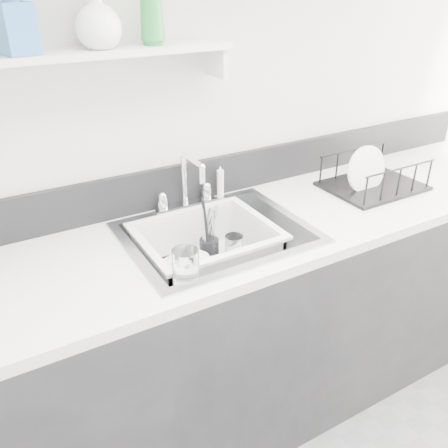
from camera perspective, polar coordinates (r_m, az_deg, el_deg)
counter_run at (r=1.94m, az=-0.76°, el=-13.11°), size 3.20×0.62×0.92m
backsplash at (r=1.88m, az=-5.35°, el=4.83°), size 3.20×0.02×0.16m
sink at (r=1.72m, az=-0.84°, el=-3.75°), size 0.64×0.52×0.20m
faucet at (r=1.84m, az=-4.62°, el=3.72°), size 0.26×0.18×0.23m
side_sprayer at (r=1.91m, az=-0.44°, el=5.08°), size 0.03×0.03×0.14m
wall_shelf at (r=1.57m, az=-17.36°, el=18.65°), size 1.00×0.16×0.12m
wash_tub at (r=1.71m, az=-2.13°, el=-3.32°), size 0.59×0.54×0.19m
plate_stack at (r=1.69m, az=-2.85°, el=-6.06°), size 0.23×0.23×0.09m
utensil_cup at (r=1.78m, az=-1.81°, el=-2.89°), size 0.07×0.07×0.25m
ladle at (r=1.67m, az=-2.80°, el=-5.79°), size 0.29×0.16×0.08m
tumbler_in_tub at (r=1.79m, az=1.20°, el=-2.84°), size 0.09×0.09×0.10m
tumbler_counter at (r=1.39m, az=-4.63°, el=-5.12°), size 0.10×0.10×0.11m
dish_rack at (r=2.11m, az=17.65°, el=5.97°), size 0.40×0.30×0.14m
bowl_small at (r=1.74m, az=3.04°, el=-5.35°), size 0.12×0.12×0.03m
soap_bottle_b at (r=1.51m, az=-23.96°, el=21.92°), size 0.11×0.11×0.20m
soap_bottle_c at (r=1.56m, az=-14.98°, el=22.86°), size 0.17×0.17×0.17m
soap_bottle_d at (r=1.62m, az=-8.74°, el=24.02°), size 0.08×0.08×0.20m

